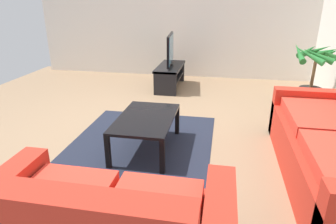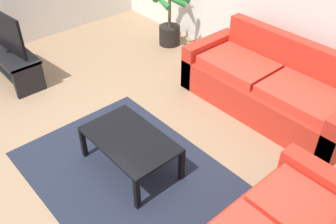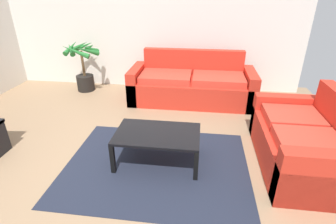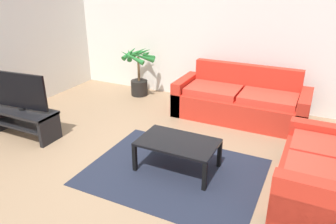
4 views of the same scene
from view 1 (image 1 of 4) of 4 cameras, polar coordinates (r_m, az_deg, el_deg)
name	(u,v)px [view 1 (image 1 of 4)]	position (r m, az deg, el deg)	size (l,w,h in m)	color
ground_plane	(134,128)	(4.10, -6.51, -3.02)	(6.60, 6.60, 0.00)	#937556
wall_left	(172,13)	(6.67, 0.80, 18.45)	(0.06, 6.00, 2.70)	silver
tv_stand	(170,73)	(5.83, 0.41, 7.48)	(1.10, 0.45, 0.44)	black
tv	(170,49)	(5.74, 0.45, 11.96)	(0.98, 0.14, 0.59)	black
coffee_table	(146,121)	(3.39, -4.24, -1.74)	(1.01, 0.62, 0.40)	black
area_rug	(139,148)	(3.57, -5.65, -6.83)	(2.20, 1.70, 0.01)	#1E2333
potted_palm	(312,77)	(5.24, 25.96, 6.13)	(0.71, 0.71, 1.02)	black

